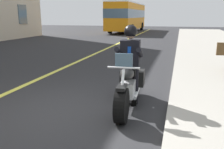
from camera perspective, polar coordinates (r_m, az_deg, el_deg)
ground_plane at (r=5.00m, az=-11.36°, el=-9.21°), size 80.00×80.00×0.00m
motorcycle_main at (r=5.18m, az=3.93°, el=-2.79°), size 2.22×0.67×1.26m
rider_main at (r=5.23m, az=4.31°, el=3.94°), size 0.64×0.57×1.74m
bus_near at (r=29.48m, az=3.63°, el=13.70°), size 11.05×2.70×3.30m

